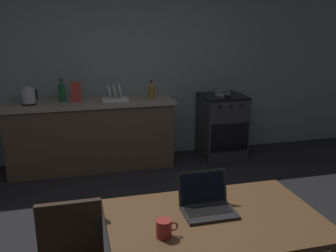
{
  "coord_description": "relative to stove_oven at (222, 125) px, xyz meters",
  "views": [
    {
      "loc": [
        -0.77,
        -2.71,
        1.9
      ],
      "look_at": [
        0.12,
        0.76,
        0.9
      ],
      "focal_mm": 40.08,
      "sensor_mm": 36.0,
      "label": 1
    }
  ],
  "objects": [
    {
      "name": "ground_plane",
      "position": [
        -1.28,
        -2.15,
        -0.45
      ],
      "size": [
        12.0,
        12.0,
        0.0
      ],
      "primitive_type": "plane",
      "color": "black"
    },
    {
      "name": "back_wall",
      "position": [
        -0.98,
        0.35,
        0.87
      ],
      "size": [
        6.4,
        0.1,
        2.64
      ],
      "primitive_type": "cube",
      "color": "gray",
      "rests_on": "ground_plane"
    },
    {
      "name": "kitchen_counter",
      "position": [
        -1.84,
        0.0,
        0.0
      ],
      "size": [
        2.16,
        0.64,
        0.9
      ],
      "color": "#4C3D2D",
      "rests_on": "ground_plane"
    },
    {
      "name": "stove_oven",
      "position": [
        0.0,
        0.0,
        0.0
      ],
      "size": [
        0.6,
        0.62,
        0.9
      ],
      "color": "#2D2D30",
      "rests_on": "ground_plane"
    },
    {
      "name": "dining_table",
      "position": [
        -1.27,
        -2.97,
        0.24
      ],
      "size": [
        1.28,
        0.83,
        0.76
      ],
      "color": "brown",
      "rests_on": "ground_plane"
    },
    {
      "name": "laptop",
      "position": [
        -1.28,
        -2.87,
        0.36
      ],
      "size": [
        0.32,
        0.27,
        0.22
      ],
      "rotation": [
        0.0,
        0.0,
        -0.23
      ],
      "color": "#232326",
      "rests_on": "dining_table"
    },
    {
      "name": "electric_kettle",
      "position": [
        -2.59,
        0.0,
        0.56
      ],
      "size": [
        0.2,
        0.18,
        0.22
      ],
      "color": "black",
      "rests_on": "kitchen_counter"
    },
    {
      "name": "bottle",
      "position": [
        -1.04,
        -0.05,
        0.57
      ],
      "size": [
        0.08,
        0.08,
        0.25
      ],
      "color": "#8C601E",
      "rests_on": "kitchen_counter"
    },
    {
      "name": "frying_pan",
      "position": [
        -0.01,
        -0.03,
        0.47
      ],
      "size": [
        0.22,
        0.39,
        0.05
      ],
      "color": "gray",
      "rests_on": "stove_oven"
    },
    {
      "name": "coffee_mug",
      "position": [
        -1.61,
        -3.09,
        0.36
      ],
      "size": [
        0.13,
        0.09,
        0.1
      ],
      "color": "#9E2D28",
      "rests_on": "dining_table"
    },
    {
      "name": "cereal_box",
      "position": [
        -2.01,
        0.02,
        0.58
      ],
      "size": [
        0.13,
        0.05,
        0.25
      ],
      "color": "#B2382D",
      "rests_on": "kitchen_counter"
    },
    {
      "name": "dish_rack",
      "position": [
        -1.52,
        0.0,
        0.5
      ],
      "size": [
        0.34,
        0.26,
        0.21
      ],
      "color": "silver",
      "rests_on": "kitchen_counter"
    },
    {
      "name": "bottle_b",
      "position": [
        -2.18,
        0.08,
        0.59
      ],
      "size": [
        0.08,
        0.08,
        0.29
      ],
      "color": "#19592D",
      "rests_on": "kitchen_counter"
    }
  ]
}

